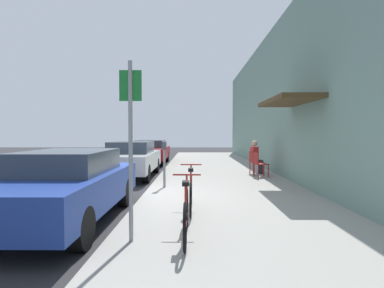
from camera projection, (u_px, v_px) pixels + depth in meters
The scene contains 13 objects.
ground_plane at pixel (141, 201), 7.72m from camera, with size 60.00×60.00×0.00m, color #2D2D30.
sidewalk_slab at pixel (224, 185), 9.71m from camera, with size 4.50×32.00×0.12m, color #9E9B93.
building_facade at pixel (302, 91), 9.59m from camera, with size 1.40×32.00×5.98m.
parked_car_0 at pixel (66, 185), 5.85m from camera, with size 1.80×4.40×1.35m.
parked_car_1 at pixel (131, 159), 11.93m from camera, with size 1.80×4.40×1.37m.
parked_car_2 at pixel (151, 151), 17.27m from camera, with size 1.80×4.40×1.31m.
parking_meter at pixel (164, 161), 9.03m from camera, with size 0.12×0.10×1.32m.
street_sign at pixel (131, 137), 4.46m from camera, with size 0.32×0.06×2.60m.
bicycle_0 at pixel (191, 193), 6.27m from camera, with size 0.46×1.71×0.90m.
bicycle_1 at pixel (186, 214), 4.62m from camera, with size 0.46×1.71×0.90m.
cafe_chair_0 at pixel (259, 163), 11.16m from camera, with size 0.52×0.52×0.87m.
cafe_chair_1 at pixel (254, 161), 12.04m from camera, with size 0.50×0.50×0.87m.
seated_patron_1 at pixel (256, 156), 12.05m from camera, with size 0.47×0.41×1.29m.
Camera 1 is at (1.31, -7.66, 1.68)m, focal length 29.07 mm.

